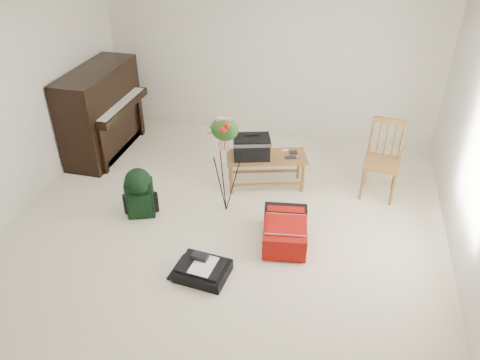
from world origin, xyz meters
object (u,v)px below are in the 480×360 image
(piano, at_px, (102,113))
(green_backpack, at_px, (139,191))
(bench, at_px, (256,148))
(black_duffel, at_px, (203,270))
(red_suitcase, at_px, (286,228))
(dining_chair, at_px, (382,160))
(flower_stand, at_px, (225,166))

(piano, xyz_separation_m, green_backpack, (1.16, -1.38, -0.25))
(bench, bearing_deg, black_duffel, -111.80)
(bench, relative_size, red_suitcase, 1.45)
(bench, bearing_deg, dining_chair, -9.25)
(red_suitcase, relative_size, flower_stand, 0.59)
(dining_chair, bearing_deg, green_backpack, -151.09)
(bench, relative_size, dining_chair, 1.10)
(piano, bearing_deg, black_duffel, -45.06)
(red_suitcase, distance_m, green_backpack, 1.76)
(dining_chair, bearing_deg, bench, -166.84)
(black_duffel, xyz_separation_m, green_backpack, (-1.03, 0.81, 0.27))
(piano, height_order, bench, piano)
(black_duffel, height_order, flower_stand, flower_stand)
(green_backpack, xyz_separation_m, flower_stand, (0.96, 0.34, 0.28))
(piano, distance_m, dining_chair, 3.91)
(piano, height_order, black_duffel, piano)
(red_suitcase, bearing_deg, piano, 145.90)
(red_suitcase, xyz_separation_m, black_duffel, (-0.72, -0.77, -0.08))
(bench, height_order, red_suitcase, bench)
(piano, distance_m, flower_stand, 2.36)
(dining_chair, bearing_deg, piano, -177.26)
(piano, relative_size, green_backpack, 2.37)
(bench, distance_m, green_backpack, 1.55)
(dining_chair, distance_m, red_suitcase, 1.60)
(piano, bearing_deg, flower_stand, -26.10)
(bench, height_order, green_backpack, bench)
(red_suitcase, xyz_separation_m, green_backpack, (-1.75, 0.04, 0.19))
(bench, height_order, dining_chair, dining_chair)
(flower_stand, bearing_deg, bench, 63.86)
(red_suitcase, bearing_deg, flower_stand, 146.00)
(dining_chair, relative_size, black_duffel, 1.79)
(bench, xyz_separation_m, black_duffel, (-0.16, -1.78, -0.47))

